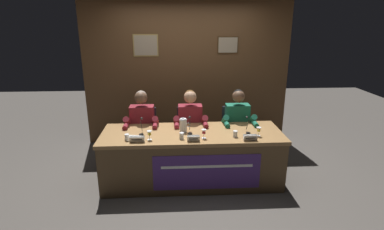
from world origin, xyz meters
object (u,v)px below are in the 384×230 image
(water_cup_right, at_px, (235,134))
(document_stack_left, at_px, (134,138))
(nameplate_left, at_px, (137,139))
(juice_glass_right, at_px, (259,130))
(chair_right, at_px, (235,135))
(microphone_right, at_px, (248,128))
(juice_glass_left, at_px, (149,134))
(juice_glass_center, at_px, (204,132))
(chair_center, at_px, (190,136))
(nameplate_center, at_px, (193,138))
(panelist_center, at_px, (190,124))
(water_cup_left, at_px, (127,138))
(panelist_right, at_px, (238,123))
(microphone_left, at_px, (141,129))
(panelist_left, at_px, (142,125))
(nameplate_right, at_px, (250,138))
(water_pitcher_central, at_px, (183,125))
(chair_left, at_px, (144,137))
(water_cup_center, at_px, (182,136))
(conference_table, at_px, (193,151))

(water_cup_right, distance_m, document_stack_left, 1.34)
(nameplate_left, height_order, juice_glass_right, juice_glass_right)
(chair_right, distance_m, microphone_right, 0.78)
(juice_glass_left, xyz_separation_m, water_cup_right, (1.13, 0.04, -0.05))
(microphone_right, bearing_deg, juice_glass_center, -165.04)
(chair_center, xyz_separation_m, nameplate_center, (-0.00, -0.95, 0.34))
(juice_glass_left, bearing_deg, panelist_center, 49.70)
(water_cup_left, distance_m, juice_glass_right, 1.73)
(water_cup_left, height_order, chair_right, chair_right)
(panelist_center, bearing_deg, panelist_right, 0.00)
(panelist_center, height_order, nameplate_center, panelist_center)
(nameplate_left, xyz_separation_m, chair_right, (1.45, 0.94, -0.34))
(microphone_left, xyz_separation_m, panelist_right, (1.42, 0.46, -0.10))
(panelist_left, height_order, microphone_left, panelist_left)
(panelist_left, distance_m, panelist_right, 1.46)
(chair_right, relative_size, nameplate_right, 5.00)
(water_cup_left, bearing_deg, microphone_right, 6.41)
(juice_glass_left, relative_size, document_stack_left, 0.54)
(juice_glass_right, xyz_separation_m, document_stack_left, (-1.65, 0.02, -0.08))
(nameplate_right, relative_size, microphone_right, 0.83)
(water_pitcher_central, bearing_deg, juice_glass_center, -45.13)
(chair_right, height_order, juice_glass_right, chair_right)
(water_cup_left, relative_size, nameplate_right, 0.48)
(panelist_left, distance_m, water_cup_left, 0.68)
(chair_left, height_order, water_cup_center, chair_left)
(panelist_center, distance_m, juice_glass_right, 1.08)
(chair_right, xyz_separation_m, water_pitcher_central, (-0.85, -0.59, 0.40))
(water_cup_right, relative_size, microphone_right, 0.39)
(microphone_left, bearing_deg, conference_table, -5.42)
(juice_glass_center, relative_size, document_stack_left, 0.54)
(juice_glass_right, bearing_deg, water_pitcher_central, 167.44)
(nameplate_right, height_order, microphone_right, microphone_right)
(microphone_left, xyz_separation_m, nameplate_center, (0.68, -0.29, -0.03))
(nameplate_left, bearing_deg, conference_table, 16.37)
(microphone_right, bearing_deg, water_cup_center, -169.44)
(juice_glass_right, height_order, water_cup_right, juice_glass_right)
(chair_left, bearing_deg, nameplate_center, -52.57)
(document_stack_left, bearing_deg, juice_glass_left, -19.16)
(nameplate_left, xyz_separation_m, juice_glass_left, (0.15, 0.07, 0.05))
(conference_table, xyz_separation_m, chair_center, (-0.00, 0.72, -0.06))
(panelist_left, relative_size, panelist_center, 1.00)
(nameplate_center, height_order, microphone_right, microphone_right)
(chair_right, relative_size, microphone_right, 4.14)
(panelist_left, relative_size, nameplate_left, 6.44)
(water_pitcher_central, bearing_deg, chair_right, 34.79)
(panelist_center, bearing_deg, water_pitcher_central, -106.87)
(juice_glass_center, distance_m, juice_glass_right, 0.74)
(conference_table, relative_size, panelist_right, 2.04)
(water_cup_left, bearing_deg, chair_left, 82.07)
(conference_table, xyz_separation_m, water_cup_left, (-0.86, -0.14, 0.28))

